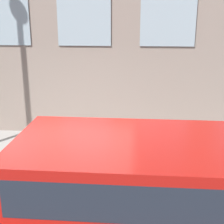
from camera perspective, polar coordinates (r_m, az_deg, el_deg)
The scene contains 5 objects.
ground_plane at distance 5.69m, azimuth -9.43°, elevation -15.60°, with size 80.00×80.00×0.00m, color #47474C.
sidewalk at distance 6.88m, azimuth -6.55°, elevation -8.67°, with size 2.88×60.00×0.16m.
fire_hydrant at distance 5.82m, azimuth -3.41°, elevation -8.15°, with size 0.35×0.46×0.81m.
person at distance 5.72m, azimuth 3.45°, elevation -6.08°, with size 0.26×0.17×1.07m.
parked_truck_red_near at distance 3.88m, azimuth 7.18°, elevation -15.38°, with size 1.82×5.39×1.71m.
Camera 1 is at (-4.64, -1.30, 3.03)m, focal length 50.00 mm.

